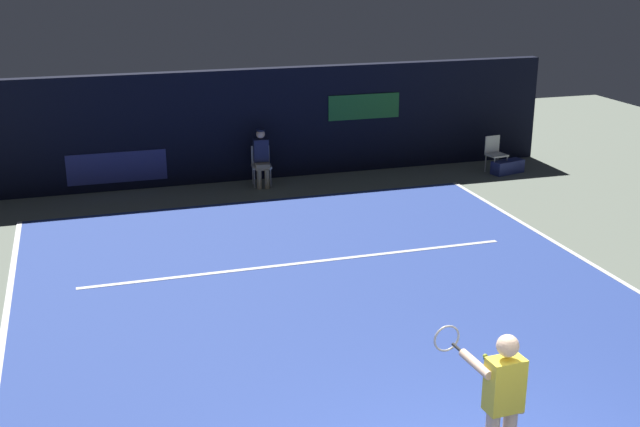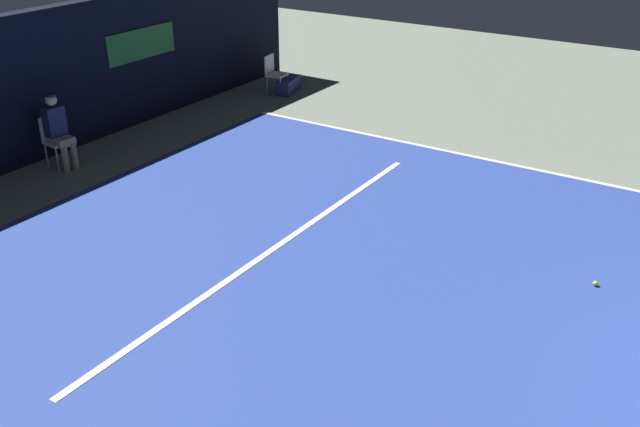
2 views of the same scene
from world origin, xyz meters
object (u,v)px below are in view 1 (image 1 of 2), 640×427
object	(u,v)px
tennis_player	(501,402)
tennis_ball	(485,356)
line_judge_on_chair	(261,157)
courtside_chair_near	(495,152)
equipment_bag	(508,167)

from	to	relation	value
tennis_player	tennis_ball	size ratio (longest dim) A/B	25.44
tennis_player	line_judge_on_chair	world-z (taller)	tennis_player
line_judge_on_chair	courtside_chair_near	world-z (taller)	line_judge_on_chair
tennis_ball	equipment_bag	size ratio (longest dim) A/B	0.08
courtside_chair_near	equipment_bag	world-z (taller)	courtside_chair_near
courtside_chair_near	tennis_ball	bearing A→B (deg)	-119.38
courtside_chair_near	equipment_bag	xyz separation A→B (m)	(0.25, -0.22, -0.34)
line_judge_on_chair	courtside_chair_near	distance (m)	5.75
courtside_chair_near	equipment_bag	distance (m)	0.48
courtside_chair_near	equipment_bag	size ratio (longest dim) A/B	1.05
line_judge_on_chair	tennis_ball	distance (m)	9.04
tennis_player	equipment_bag	xyz separation A→B (m)	(6.23, 10.72, -0.83)
line_judge_on_chair	tennis_ball	xyz separation A→B (m)	(0.95, -8.97, -0.64)
tennis_ball	tennis_player	bearing A→B (deg)	-116.22
courtside_chair_near	tennis_player	bearing A→B (deg)	-118.69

